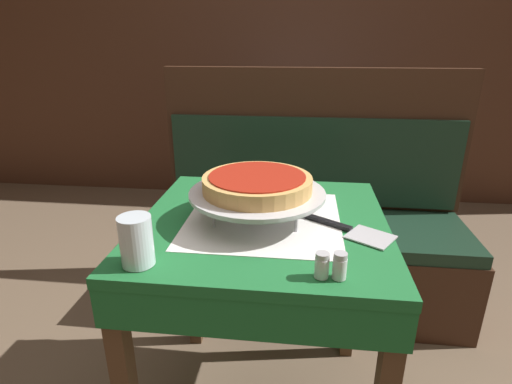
{
  "coord_description": "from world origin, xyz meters",
  "views": [
    {
      "loc": [
        0.1,
        -1.08,
        1.27
      ],
      "look_at": [
        -0.02,
        -0.04,
        0.87
      ],
      "focal_mm": 28.0,
      "sensor_mm": 36.0,
      "label": 1
    }
  ],
  "objects_px": {
    "pizza_pan_stand": "(257,194)",
    "pepper_shaker": "(340,266)",
    "dining_table_rear": "(299,135)",
    "booth_bench": "(309,241)",
    "deep_dish_pizza": "(257,183)",
    "pizza_server": "(347,229)",
    "water_glass_near": "(136,241)",
    "salt_shaker": "(322,265)",
    "condiment_caddy": "(314,117)",
    "dining_table_front": "(263,248)"
  },
  "relations": [
    {
      "from": "dining_table_rear",
      "to": "deep_dish_pizza",
      "type": "bearing_deg",
      "value": -93.65
    },
    {
      "from": "condiment_caddy",
      "to": "pepper_shaker",
      "type": "bearing_deg",
      "value": -89.38
    },
    {
      "from": "pizza_pan_stand",
      "to": "pepper_shaker",
      "type": "distance_m",
      "value": 0.37
    },
    {
      "from": "pizza_pan_stand",
      "to": "water_glass_near",
      "type": "bearing_deg",
      "value": -131.49
    },
    {
      "from": "condiment_caddy",
      "to": "dining_table_front",
      "type": "bearing_deg",
      "value": -96.79
    },
    {
      "from": "pizza_pan_stand",
      "to": "pizza_server",
      "type": "xyz_separation_m",
      "value": [
        0.26,
        -0.04,
        -0.08
      ]
    },
    {
      "from": "salt_shaker",
      "to": "condiment_caddy",
      "type": "relative_size",
      "value": 0.34
    },
    {
      "from": "water_glass_near",
      "to": "pizza_server",
      "type": "bearing_deg",
      "value": 25.31
    },
    {
      "from": "booth_bench",
      "to": "pizza_pan_stand",
      "type": "height_order",
      "value": "booth_bench"
    },
    {
      "from": "condiment_caddy",
      "to": "booth_bench",
      "type": "bearing_deg",
      "value": -91.22
    },
    {
      "from": "pizza_server",
      "to": "water_glass_near",
      "type": "bearing_deg",
      "value": -154.69
    },
    {
      "from": "booth_bench",
      "to": "pepper_shaker",
      "type": "relative_size",
      "value": 23.6
    },
    {
      "from": "water_glass_near",
      "to": "salt_shaker",
      "type": "height_order",
      "value": "water_glass_near"
    },
    {
      "from": "pizza_pan_stand",
      "to": "salt_shaker",
      "type": "bearing_deg",
      "value": -58.51
    },
    {
      "from": "pizza_pan_stand",
      "to": "pizza_server",
      "type": "bearing_deg",
      "value": -9.58
    },
    {
      "from": "pizza_pan_stand",
      "to": "deep_dish_pizza",
      "type": "height_order",
      "value": "deep_dish_pizza"
    },
    {
      "from": "pizza_pan_stand",
      "to": "pizza_server",
      "type": "height_order",
      "value": "pizza_pan_stand"
    },
    {
      "from": "water_glass_near",
      "to": "pizza_pan_stand",
      "type": "bearing_deg",
      "value": 48.51
    },
    {
      "from": "salt_shaker",
      "to": "water_glass_near",
      "type": "bearing_deg",
      "value": 179.07
    },
    {
      "from": "pepper_shaker",
      "to": "booth_bench",
      "type": "bearing_deg",
      "value": 92.04
    },
    {
      "from": "pizza_server",
      "to": "condiment_caddy",
      "type": "bearing_deg",
      "value": 92.19
    },
    {
      "from": "pizza_pan_stand",
      "to": "water_glass_near",
      "type": "relative_size",
      "value": 3.25
    },
    {
      "from": "salt_shaker",
      "to": "condiment_caddy",
      "type": "height_order",
      "value": "condiment_caddy"
    },
    {
      "from": "pepper_shaker",
      "to": "dining_table_rear",
      "type": "bearing_deg",
      "value": 93.39
    },
    {
      "from": "dining_table_rear",
      "to": "pepper_shaker",
      "type": "xyz_separation_m",
      "value": [
        0.11,
        -1.93,
        0.14
      ]
    },
    {
      "from": "dining_table_front",
      "to": "pepper_shaker",
      "type": "bearing_deg",
      "value": -56.15
    },
    {
      "from": "dining_table_rear",
      "to": "water_glass_near",
      "type": "xyz_separation_m",
      "value": [
        -0.36,
        -1.92,
        0.17
      ]
    },
    {
      "from": "dining_table_rear",
      "to": "pizza_server",
      "type": "xyz_separation_m",
      "value": [
        0.15,
        -1.68,
        0.11
      ]
    },
    {
      "from": "dining_table_rear",
      "to": "water_glass_near",
      "type": "relative_size",
      "value": 6.48
    },
    {
      "from": "dining_table_rear",
      "to": "water_glass_near",
      "type": "height_order",
      "value": "water_glass_near"
    },
    {
      "from": "booth_bench",
      "to": "pepper_shaker",
      "type": "bearing_deg",
      "value": -87.96
    },
    {
      "from": "dining_table_rear",
      "to": "condiment_caddy",
      "type": "bearing_deg",
      "value": -50.02
    },
    {
      "from": "dining_table_rear",
      "to": "pepper_shaker",
      "type": "bearing_deg",
      "value": -86.61
    },
    {
      "from": "salt_shaker",
      "to": "pizza_pan_stand",
      "type": "bearing_deg",
      "value": 121.49
    },
    {
      "from": "dining_table_front",
      "to": "pepper_shaker",
      "type": "xyz_separation_m",
      "value": [
        0.2,
        -0.3,
        0.13
      ]
    },
    {
      "from": "pepper_shaker",
      "to": "dining_table_front",
      "type": "bearing_deg",
      "value": 123.85
    },
    {
      "from": "deep_dish_pizza",
      "to": "salt_shaker",
      "type": "relative_size",
      "value": 5.22
    },
    {
      "from": "dining_table_front",
      "to": "pizza_server",
      "type": "relative_size",
      "value": 2.78
    },
    {
      "from": "pizza_pan_stand",
      "to": "booth_bench",
      "type": "bearing_deg",
      "value": 76.05
    },
    {
      "from": "booth_bench",
      "to": "condiment_caddy",
      "type": "xyz_separation_m",
      "value": [
        0.02,
        0.79,
        0.49
      ]
    },
    {
      "from": "pizza_pan_stand",
      "to": "deep_dish_pizza",
      "type": "distance_m",
      "value": 0.03
    },
    {
      "from": "condiment_caddy",
      "to": "water_glass_near",
      "type": "bearing_deg",
      "value": -104.01
    },
    {
      "from": "dining_table_rear",
      "to": "water_glass_near",
      "type": "bearing_deg",
      "value": -100.52
    },
    {
      "from": "dining_table_rear",
      "to": "booth_bench",
      "type": "height_order",
      "value": "booth_bench"
    },
    {
      "from": "deep_dish_pizza",
      "to": "pepper_shaker",
      "type": "xyz_separation_m",
      "value": [
        0.22,
        -0.29,
        -0.08
      ]
    },
    {
      "from": "water_glass_near",
      "to": "dining_table_front",
      "type": "bearing_deg",
      "value": 47.14
    },
    {
      "from": "pizza_pan_stand",
      "to": "pepper_shaker",
      "type": "bearing_deg",
      "value": -53.26
    },
    {
      "from": "booth_bench",
      "to": "pizza_server",
      "type": "relative_size",
      "value": 5.38
    },
    {
      "from": "condiment_caddy",
      "to": "deep_dish_pizza",
      "type": "bearing_deg",
      "value": -97.43
    },
    {
      "from": "salt_shaker",
      "to": "condiment_caddy",
      "type": "distance_m",
      "value": 1.81
    }
  ]
}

